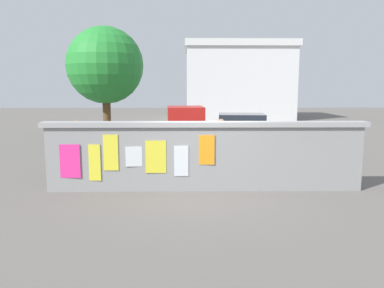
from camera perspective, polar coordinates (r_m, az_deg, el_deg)
name	(u,v)px	position (r m, az deg, el deg)	size (l,w,h in m)	color
ground	(196,143)	(17.10, 0.60, 0.21)	(60.00, 60.00, 0.00)	#605B56
poster_wall	(204,155)	(9.07, 1.90, -1.73)	(7.78, 0.42, 1.68)	gray
auto_rickshaw_truck	(156,135)	(12.80, -5.44, 1.42)	(3.68, 1.71, 1.85)	black
car_parked	(245,130)	(15.94, 8.05, 2.16)	(3.94, 2.05, 1.40)	black
motorcycle	(256,150)	(12.54, 9.65, -0.83)	(1.89, 0.61, 0.87)	black
bicycle_near	(287,166)	(10.62, 14.20, -3.21)	(1.70, 0.44, 0.95)	black
person_walking	(221,141)	(10.59, 4.43, 0.41)	(0.48, 0.48, 1.62)	yellow
person_bystander	(78,143)	(10.63, -16.96, 0.09)	(0.41, 0.41, 1.62)	#D83F72
tree_roadside	(105,66)	(19.01, -13.05, 11.52)	(3.70, 3.70, 5.40)	brown
building_background	(237,81)	(31.01, 6.89, 9.48)	(8.46, 6.41, 5.99)	silver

